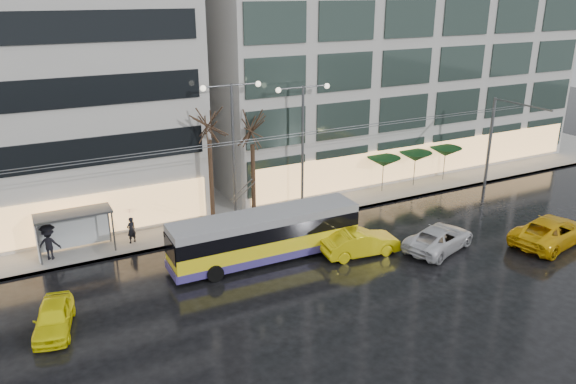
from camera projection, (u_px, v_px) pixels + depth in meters
ground at (282, 307)px, 27.31m from camera, size 140.00×140.00×0.00m
sidewalk at (219, 206)px, 39.84m from camera, size 80.00×10.00×0.15m
kerb at (246, 231)px, 35.71m from camera, size 80.00×0.10×0.15m
building_right at (382, 13)px, 47.05m from camera, size 32.00×14.00×25.00m
trolleybus at (266, 237)px, 31.64m from camera, size 11.03×4.36×5.10m
catenary at (236, 176)px, 32.92m from camera, size 42.24×5.12×7.00m
bus_shelter at (67, 224)px, 31.96m from camera, size 4.20×1.60×2.51m
street_lamp_near at (233, 134)px, 35.15m from camera, size 3.96×0.36×9.03m
street_lamp_far at (303, 130)px, 37.40m from camera, size 3.96×0.36×8.53m
tree_a at (208, 119)px, 34.30m from camera, size 3.20×3.20×8.40m
tree_b at (252, 124)px, 35.99m from camera, size 3.20×3.20×7.70m
parasol_a at (384, 162)px, 41.69m from camera, size 2.50×2.50×2.65m
parasol_b at (415, 157)px, 42.99m from camera, size 2.50×2.50×2.65m
parasol_c at (445, 152)px, 44.28m from camera, size 2.50×2.50×2.65m
taxi_a at (54, 318)px, 25.22m from camera, size 2.36×4.11×1.32m
taxi_b at (360, 243)px, 32.41m from camera, size 4.79×2.14×1.53m
taxi_c at (551, 231)px, 33.79m from camera, size 6.34×3.85×1.64m
sedan_silver at (439, 238)px, 33.11m from camera, size 5.58×3.84×1.42m
pedestrian_a at (130, 220)px, 33.39m from camera, size 1.27×1.28×2.19m
pedestrian_b at (88, 225)px, 33.94m from camera, size 1.19×1.14×1.94m
pedestrian_c at (49, 241)px, 31.44m from camera, size 1.39×1.10×2.11m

